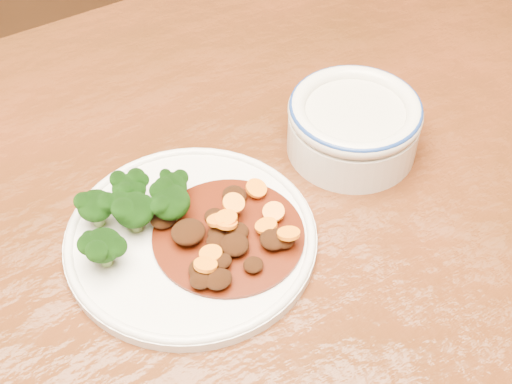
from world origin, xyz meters
TOP-DOWN VIEW (x-y plane):
  - dining_table at (0.00, 0.00)m, footprint 1.54×0.97m
  - dinner_plate at (0.04, 0.04)m, footprint 0.23×0.23m
  - broccoli_florets at (-0.00, 0.08)m, footprint 0.11×0.08m
  - mince_stew at (0.06, 0.02)m, footprint 0.14×0.14m
  - dip_bowl at (0.24, 0.08)m, footprint 0.14×0.14m

SIDE VIEW (x-z plane):
  - dining_table at x=0.00m, z-range 0.30..1.05m
  - dinner_plate at x=0.04m, z-range 0.75..0.76m
  - mince_stew at x=0.06m, z-range 0.76..0.78m
  - dip_bowl at x=0.24m, z-range 0.75..0.81m
  - broccoli_florets at x=0.00m, z-range 0.76..0.80m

